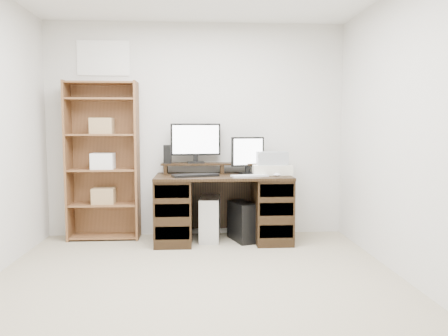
{
  "coord_description": "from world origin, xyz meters",
  "views": [
    {
      "loc": [
        0.0,
        -3.2,
        1.28
      ],
      "look_at": [
        0.29,
        1.43,
        0.85
      ],
      "focal_mm": 35.0,
      "sensor_mm": 36.0,
      "label": 1
    }
  ],
  "objects": [
    {
      "name": "monitor_small",
      "position": [
        0.58,
        1.76,
        0.98
      ],
      "size": [
        0.38,
        0.18,
        0.42
      ],
      "rotation": [
        0.0,
        0.0,
        0.23
      ],
      "color": "black",
      "rests_on": "desk"
    },
    {
      "name": "keyboard_white",
      "position": [
        0.57,
        1.48,
        0.76
      ],
      "size": [
        0.42,
        0.21,
        0.02
      ],
      "primitive_type": "cube",
      "rotation": [
        0.0,
        0.0,
        0.24
      ],
      "color": "silver",
      "rests_on": "desk"
    },
    {
      "name": "tower_silver",
      "position": [
        0.15,
        1.71,
        0.25
      ],
      "size": [
        0.26,
        0.51,
        0.49
      ],
      "primitive_type": "cube",
      "rotation": [
        0.0,
        0.0,
        -0.09
      ],
      "color": "silver",
      "rests_on": "ground"
    },
    {
      "name": "tower_black",
      "position": [
        0.51,
        1.65,
        0.22
      ],
      "size": [
        0.31,
        0.48,
        0.44
      ],
      "rotation": [
        0.0,
        0.0,
        0.3
      ],
      "color": "black",
      "rests_on": "ground"
    },
    {
      "name": "keyboard_black",
      "position": [
        -0.02,
        1.52,
        0.76
      ],
      "size": [
        0.53,
        0.31,
        0.03
      ],
      "primitive_type": "cube",
      "rotation": [
        0.0,
        0.0,
        0.3
      ],
      "color": "black",
      "rests_on": "desk"
    },
    {
      "name": "room",
      "position": [
        -0.0,
        0.0,
        1.25
      ],
      "size": [
        3.54,
        4.04,
        2.54
      ],
      "color": "tan",
      "rests_on": "ground"
    },
    {
      "name": "printer",
      "position": [
        0.85,
        1.72,
        0.8
      ],
      "size": [
        0.44,
        0.33,
        0.11
      ],
      "primitive_type": "cube",
      "rotation": [
        0.0,
        0.0,
        -0.01
      ],
      "color": "beige",
      "rests_on": "desk"
    },
    {
      "name": "bookshelf",
      "position": [
        -1.07,
        1.86,
        0.92
      ],
      "size": [
        0.8,
        0.3,
        1.8
      ],
      "color": "brown",
      "rests_on": "ground"
    },
    {
      "name": "mouse",
      "position": [
        0.88,
        1.51,
        0.77
      ],
      "size": [
        0.09,
        0.06,
        0.03
      ],
      "primitive_type": "ellipsoid",
      "rotation": [
        0.0,
        0.0,
        -0.1
      ],
      "color": "white",
      "rests_on": "desk"
    },
    {
      "name": "desk",
      "position": [
        0.29,
        1.64,
        0.39
      ],
      "size": [
        1.5,
        0.7,
        0.75
      ],
      "color": "black",
      "rests_on": "ground"
    },
    {
      "name": "basket",
      "position": [
        0.85,
        1.72,
        0.93
      ],
      "size": [
        0.35,
        0.25,
        0.15
      ],
      "primitive_type": "cube",
      "rotation": [
        0.0,
        0.0,
        0.02
      ],
      "color": "gray",
      "rests_on": "printer"
    },
    {
      "name": "speaker",
      "position": [
        -0.33,
        1.82,
        0.98
      ],
      "size": [
        0.09,
        0.09,
        0.21
      ],
      "primitive_type": "cube",
      "rotation": [
        0.0,
        0.0,
        -0.08
      ],
      "color": "black",
      "rests_on": "riser_shelf"
    },
    {
      "name": "riser_shelf",
      "position": [
        0.29,
        1.85,
        0.84
      ],
      "size": [
        1.4,
        0.22,
        0.12
      ],
      "color": "black",
      "rests_on": "desk"
    },
    {
      "name": "monitor_wide",
      "position": [
        -0.01,
        1.87,
        1.13
      ],
      "size": [
        0.58,
        0.17,
        0.46
      ],
      "rotation": [
        0.0,
        0.0,
        0.12
      ],
      "color": "black",
      "rests_on": "riser_shelf"
    }
  ]
}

